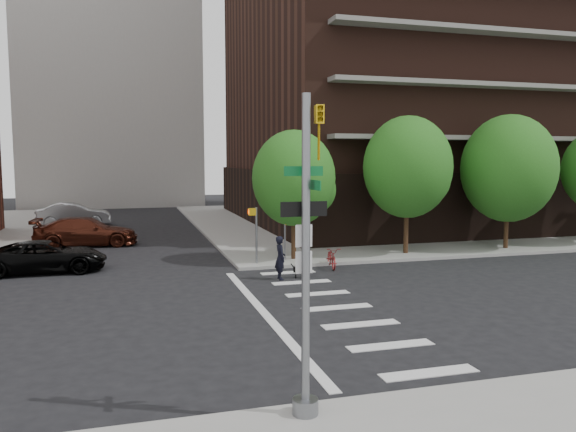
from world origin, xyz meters
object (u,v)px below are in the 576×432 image
object	(u,v)px
parked_car_silver	(74,214)
scooter	(332,258)
parked_car_black	(46,256)
dog_walker	(280,258)
parked_car_maroon	(86,232)
traffic_signal	(307,282)

from	to	relation	value
parked_car_silver	scooter	world-z (taller)	parked_car_silver
parked_car_black	scooter	world-z (taller)	parked_car_black
scooter	dog_walker	size ratio (longest dim) A/B	1.01
parked_car_maroon	dog_walker	bearing A→B (deg)	-140.97
parked_car_black	parked_car_silver	xyz separation A→B (m)	(-0.40, 17.83, 0.15)
parked_car_silver	scooter	bearing A→B (deg)	-151.24
traffic_signal	parked_car_maroon	bearing A→B (deg)	103.06
dog_walker	parked_car_black	bearing A→B (deg)	65.11
parked_car_black	dog_walker	xyz separation A→B (m)	(9.50, -4.21, 0.20)
parked_car_black	dog_walker	distance (m)	10.39
traffic_signal	scooter	world-z (taller)	traffic_signal
parked_car_silver	scooter	size ratio (longest dim) A/B	2.85
traffic_signal	parked_car_maroon	size ratio (longest dim) A/B	1.06
parked_car_black	parked_car_maroon	xyz separation A→B (m)	(1.16, 7.43, 0.12)
traffic_signal	parked_car_black	xyz separation A→B (m)	(-6.71, 16.49, -1.99)
scooter	dog_walker	world-z (taller)	dog_walker
parked_car_black	parked_car_silver	bearing A→B (deg)	0.92
parked_car_maroon	parked_car_black	bearing A→B (deg)	174.57
parked_car_black	scooter	distance (m)	12.65
traffic_signal	scooter	size ratio (longest dim) A/B	3.27
traffic_signal	parked_car_silver	size ratio (longest dim) A/B	1.15
scooter	dog_walker	bearing A→B (deg)	-139.20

